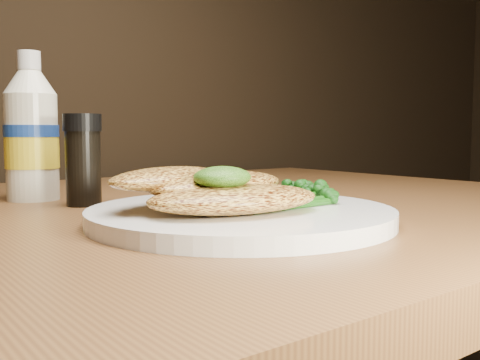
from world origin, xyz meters
TOP-DOWN VIEW (x-y plane):
  - plate at (0.02, 0.89)m, footprint 0.28×0.28m
  - chicken_front at (-0.00, 0.86)m, footprint 0.17×0.11m
  - chicken_mid at (0.01, 0.91)m, footprint 0.17×0.11m
  - chicken_back at (-0.03, 0.93)m, footprint 0.15×0.11m
  - pesto_front at (-0.02, 0.87)m, footprint 0.05×0.05m
  - broccolini_bundle at (0.06, 0.89)m, footprint 0.16×0.14m
  - mayo_bottle at (-0.08, 1.19)m, footprint 0.07×0.07m
  - pepper_grinder at (-0.05, 1.10)m, footprint 0.05×0.05m

SIDE VIEW (x-z plane):
  - plate at x=0.02m, z-range 0.75..0.76m
  - broccolini_bundle at x=0.06m, z-range 0.76..0.79m
  - chicken_front at x=0.00m, z-range 0.76..0.79m
  - chicken_mid at x=0.01m, z-range 0.77..0.80m
  - chicken_back at x=-0.03m, z-range 0.78..0.80m
  - pesto_front at x=-0.02m, z-range 0.79..0.81m
  - pepper_grinder at x=-0.05m, z-range 0.75..0.86m
  - mayo_bottle at x=-0.08m, z-range 0.75..0.93m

